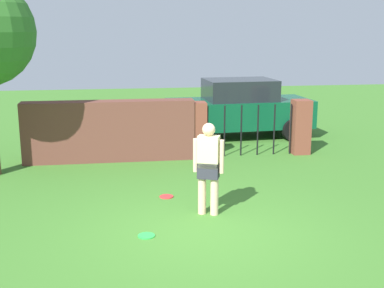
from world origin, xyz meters
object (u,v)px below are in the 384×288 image
(person, at_px, (208,165))
(frisbee_green, at_px, (146,236))
(car, at_px, (239,108))
(frisbee_red, at_px, (166,197))

(person, xyz_separation_m, frisbee_green, (-1.13, -0.82, -0.89))
(car, relative_size, frisbee_red, 15.91)
(frisbee_red, relative_size, frisbee_green, 1.00)
(person, bearing_deg, frisbee_red, 143.86)
(car, bearing_deg, frisbee_red, -120.91)
(frisbee_red, bearing_deg, frisbee_green, -105.24)
(car, distance_m, frisbee_red, 5.93)
(frisbee_green, bearing_deg, car, 65.58)
(person, height_order, frisbee_green, person)
(person, distance_m, frisbee_red, 1.49)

